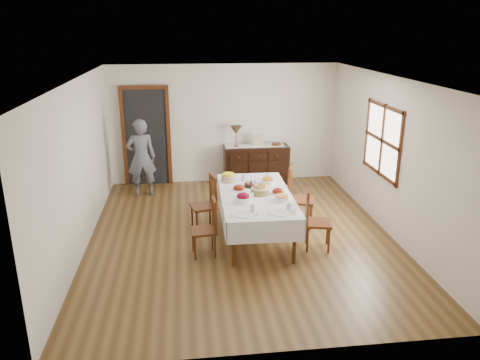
{
  "coord_description": "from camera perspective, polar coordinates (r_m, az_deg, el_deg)",
  "views": [
    {
      "loc": [
        -0.88,
        -7.14,
        3.36
      ],
      "look_at": [
        0.0,
        0.1,
        0.95
      ],
      "focal_mm": 35.0,
      "sensor_mm": 36.0,
      "label": 1
    }
  ],
  "objects": [
    {
      "name": "chair_left_far",
      "position": [
        8.0,
        -4.16,
        -2.8
      ],
      "size": [
        0.48,
        0.48,
        0.97
      ],
      "rotation": [
        0.0,
        0.0,
        -1.35
      ],
      "color": "#4D240F",
      "rests_on": "ground"
    },
    {
      "name": "setting_right",
      "position": [
        6.87,
        5.26,
        -3.77
      ],
      "size": [
        0.42,
        0.31,
        0.1
      ],
      "color": "white",
      "rests_on": "dining_table"
    },
    {
      "name": "casserole_dish",
      "position": [
        7.34,
        5.13,
        -2.16
      ],
      "size": [
        0.24,
        0.24,
        0.08
      ],
      "color": "white",
      "rests_on": "dining_table"
    },
    {
      "name": "runner",
      "position": [
        10.31,
        1.78,
        4.22
      ],
      "size": [
        1.3,
        0.35,
        0.01
      ],
      "color": "white",
      "rests_on": "sideboard"
    },
    {
      "name": "person",
      "position": [
        9.74,
        -11.96,
        2.98
      ],
      "size": [
        0.58,
        0.41,
        1.71
      ],
      "primitive_type": "imported",
      "rotation": [
        0.0,
        0.0,
        3.28
      ],
      "color": "#595A67",
      "rests_on": "ground"
    },
    {
      "name": "chair_left_near",
      "position": [
        7.14,
        -4.08,
        -5.75
      ],
      "size": [
        0.4,
        0.4,
        0.9
      ],
      "rotation": [
        0.0,
        0.0,
        -1.49
      ],
      "color": "#4D240F",
      "rests_on": "ground"
    },
    {
      "name": "pineapple_bowl",
      "position": [
        8.16,
        -1.41,
        0.28
      ],
      "size": [
        0.25,
        0.25,
        0.15
      ],
      "color": "tan",
      "rests_on": "dining_table"
    },
    {
      "name": "sideboard",
      "position": [
        10.41,
        1.98,
        1.9
      ],
      "size": [
        1.42,
        0.52,
        0.85
      ],
      "color": "black",
      "rests_on": "ground"
    },
    {
      "name": "deco_bowl",
      "position": [
        10.36,
        4.45,
        4.39
      ],
      "size": [
        0.2,
        0.2,
        0.06
      ],
      "color": "#4D240F",
      "rests_on": "sideboard"
    },
    {
      "name": "table_lamp",
      "position": [
        10.14,
        -0.48,
        6.04
      ],
      "size": [
        0.26,
        0.26,
        0.46
      ],
      "color": "brown",
      "rests_on": "sideboard"
    },
    {
      "name": "ham_platter_b",
      "position": [
        7.61,
        4.64,
        -1.44
      ],
      "size": [
        0.27,
        0.27,
        0.11
      ],
      "color": "white",
      "rests_on": "dining_table"
    },
    {
      "name": "beet_bowl",
      "position": [
        7.21,
        0.38,
        -2.23
      ],
      "size": [
        0.26,
        0.26,
        0.15
      ],
      "color": "white",
      "rests_on": "dining_table"
    },
    {
      "name": "room_shell",
      "position": [
        7.79,
        -1.35,
        5.53
      ],
      "size": [
        5.02,
        6.02,
        2.65
      ],
      "color": "white",
      "rests_on": "ground"
    },
    {
      "name": "setting_left",
      "position": [
        6.78,
        0.77,
        -3.98
      ],
      "size": [
        0.42,
        0.31,
        0.1
      ],
      "color": "white",
      "rests_on": "dining_table"
    },
    {
      "name": "butter_dish",
      "position": [
        7.4,
        1.1,
        -1.92
      ],
      "size": [
        0.14,
        0.09,
        0.07
      ],
      "color": "white",
      "rests_on": "dining_table"
    },
    {
      "name": "chair_right_near",
      "position": [
        7.41,
        9.16,
        -4.75
      ],
      "size": [
        0.48,
        0.48,
        0.97
      ],
      "rotation": [
        0.0,
        0.0,
        1.34
      ],
      "color": "#4D240F",
      "rests_on": "ground"
    },
    {
      "name": "carrot_bowl",
      "position": [
        8.08,
        3.38,
        -0.12
      ],
      "size": [
        0.23,
        0.23,
        0.1
      ],
      "color": "white",
      "rests_on": "dining_table"
    },
    {
      "name": "glass_far_a",
      "position": [
        8.21,
        0.42,
        0.29
      ],
      "size": [
        0.07,
        0.07,
        0.11
      ],
      "color": "silver",
      "rests_on": "dining_table"
    },
    {
      "name": "glass_far_b",
      "position": [
        8.29,
        3.37,
        0.43
      ],
      "size": [
        0.07,
        0.07,
        0.11
      ],
      "color": "silver",
      "rests_on": "dining_table"
    },
    {
      "name": "bread_basket",
      "position": [
        7.55,
        2.41,
        -1.19
      ],
      "size": [
        0.29,
        0.29,
        0.17
      ],
      "color": "olive",
      "rests_on": "dining_table"
    },
    {
      "name": "egg_basket",
      "position": [
        7.91,
        1.36,
        -0.56
      ],
      "size": [
        0.24,
        0.24,
        0.11
      ],
      "color": "black",
      "rests_on": "dining_table"
    },
    {
      "name": "ham_platter_a",
      "position": [
        7.73,
        -0.16,
        -1.05
      ],
      "size": [
        0.27,
        0.27,
        0.11
      ],
      "color": "white",
      "rests_on": "dining_table"
    },
    {
      "name": "dining_table",
      "position": [
        7.61,
        1.94,
        -2.35
      ],
      "size": [
        1.19,
        2.26,
        0.77
      ],
      "rotation": [
        0.0,
        0.0,
        -0.02
      ],
      "color": "white",
      "rests_on": "ground"
    },
    {
      "name": "ground",
      "position": [
        7.94,
        0.09,
        -6.75
      ],
      "size": [
        6.0,
        6.0,
        0.0
      ],
      "primitive_type": "plane",
      "color": "brown"
    },
    {
      "name": "picture_frame",
      "position": [
        10.22,
        2.23,
        4.88
      ],
      "size": [
        0.22,
        0.08,
        0.28
      ],
      "color": "#C1A990",
      "rests_on": "sideboard"
    },
    {
      "name": "chair_right_far",
      "position": [
        8.19,
        7.09,
        -1.98
      ],
      "size": [
        0.57,
        0.57,
        1.07
      ],
      "rotation": [
        0.0,
        0.0,
        1.23
      ],
      "color": "#4D240F",
      "rests_on": "ground"
    }
  ]
}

